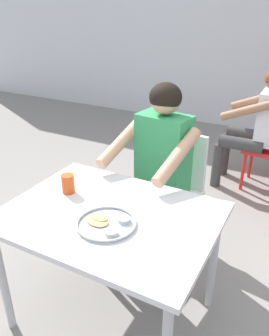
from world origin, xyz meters
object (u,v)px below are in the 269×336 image
Objects in this scene: thali_tray at (107,223)px; diner_foreground at (156,163)px; table_foreground at (110,226)px; drinking_cup at (68,183)px; patron_background at (259,119)px; chair_foreground at (171,183)px.

diner_foreground reaches higher than thali_tray.
table_foreground is 9.89× the size of drinking_cup.
table_foreground is 0.91× the size of patron_background.
chair_foreground is 1.27m from patron_background.
thali_tray is at bearing -25.10° from drinking_cup.
chair_foreground is 0.33m from diner_foreground.
diner_foreground is at bearing 95.73° from thali_tray.
drinking_cup is at bearing 167.25° from table_foreground.
diner_foreground is at bearing -105.89° from patron_background.
drinking_cup is 0.61m from diner_foreground.
chair_foreground reaches higher than table_foreground.
table_foreground is 0.14m from thali_tray.
chair_foreground reaches higher than drinking_cup.
table_foreground is 0.35m from drinking_cup.
patron_background is (0.40, 1.42, -0.03)m from diner_foreground.
drinking_cup is at bearing -112.55° from chair_foreground.
thali_tray is 0.23× the size of diner_foreground.
drinking_cup reaches higher than table_foreground.
drinking_cup is (-0.36, 0.17, 0.05)m from thali_tray.
table_foreground is at bearing 114.09° from thali_tray.
patron_background is (0.33, 2.12, -0.02)m from thali_tray.
patron_background is at bearing 70.49° from drinking_cup.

